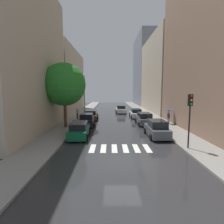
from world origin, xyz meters
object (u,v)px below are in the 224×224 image
(parked_car_right_nearest, at_px, (157,129))
(street_tree_left, at_px, (64,84))
(parked_car_left_second, at_px, (87,120))
(parked_car_right_second, at_px, (144,119))
(parked_car_left_nearest, at_px, (79,130))
(parked_car_left_third, at_px, (91,115))
(pedestrian_foreground, at_px, (77,113))
(traffic_light_right_corner, at_px, (190,109))
(lamp_post_left, at_px, (84,92))
(car_midroad, at_px, (121,109))
(parked_car_right_third, at_px, (136,113))
(pedestrian_near_tree, at_px, (169,113))

(parked_car_right_nearest, xyz_separation_m, street_tree_left, (-10.42, 4.39, 4.66))
(parked_car_left_second, relative_size, parked_car_right_second, 0.91)
(parked_car_left_nearest, bearing_deg, parked_car_left_second, -2.23)
(parked_car_left_second, height_order, parked_car_right_second, parked_car_left_second)
(parked_car_left_second, xyz_separation_m, parked_car_left_third, (0.03, 5.32, -0.05))
(pedestrian_foreground, bearing_deg, traffic_light_right_corner, 137.96)
(parked_car_left_third, bearing_deg, lamp_post_left, 21.06)
(parked_car_left_nearest, relative_size, parked_car_right_nearest, 1.10)
(parked_car_left_nearest, distance_m, parked_car_right_nearest, 7.93)
(parked_car_left_third, distance_m, parked_car_right_nearest, 13.56)
(parked_car_left_second, bearing_deg, pedestrian_foreground, 19.86)
(traffic_light_right_corner, bearing_deg, parked_car_left_third, 121.74)
(parked_car_left_nearest, height_order, parked_car_right_nearest, parked_car_right_nearest)
(car_midroad, relative_size, street_tree_left, 0.56)
(parked_car_left_nearest, distance_m, parked_car_right_second, 10.42)
(parked_car_left_nearest, bearing_deg, car_midroad, -17.42)
(parked_car_left_second, relative_size, lamp_post_left, 0.57)
(parked_car_right_second, distance_m, lamp_post_left, 13.26)
(parked_car_left_nearest, height_order, parked_car_right_third, parked_car_left_nearest)
(parked_car_left_nearest, distance_m, parked_car_left_third, 11.02)
(parked_car_right_third, distance_m, street_tree_left, 14.42)
(parked_car_right_nearest, distance_m, parked_car_right_third, 13.44)
(parked_car_right_nearest, relative_size, car_midroad, 0.99)
(parked_car_left_third, distance_m, lamp_post_left, 5.83)
(parked_car_left_nearest, xyz_separation_m, street_tree_left, (-2.49, 4.38, 4.74))
(car_midroad, bearing_deg, parked_car_left_second, 157.39)
(parked_car_left_third, distance_m, parked_car_right_third, 8.01)
(pedestrian_foreground, height_order, traffic_light_right_corner, traffic_light_right_corner)
(parked_car_right_second, bearing_deg, parked_car_right_third, 1.96)
(parked_car_left_third, relative_size, car_midroad, 1.04)
(parked_car_left_second, bearing_deg, parked_car_right_second, -84.81)
(street_tree_left, bearing_deg, parked_car_left_third, 69.07)
(parked_car_left_nearest, xyz_separation_m, lamp_post_left, (-1.60, 15.25, 3.66))
(lamp_post_left, bearing_deg, parked_car_right_nearest, -58.03)
(parked_car_right_second, distance_m, pedestrian_near_tree, 3.45)
(parked_car_right_second, xyz_separation_m, street_tree_left, (-10.42, -2.39, 4.69))
(parked_car_left_second, xyz_separation_m, traffic_light_right_corner, (9.38, -9.81, 2.49))
(parked_car_left_second, height_order, parked_car_right_nearest, parked_car_right_nearest)
(parked_car_left_third, height_order, traffic_light_right_corner, traffic_light_right_corner)
(pedestrian_near_tree, bearing_deg, parked_car_right_second, -165.48)
(parked_car_left_nearest, relative_size, parked_car_left_second, 1.14)
(lamp_post_left, bearing_deg, traffic_light_right_corner, -60.39)
(parked_car_left_second, xyz_separation_m, parked_car_right_second, (7.91, 1.07, -0.01))
(parked_car_right_nearest, relative_size, parked_car_right_third, 0.92)
(pedestrian_near_tree, distance_m, lamp_post_left, 15.78)
(street_tree_left, bearing_deg, pedestrian_near_tree, 9.02)
(parked_car_left_nearest, bearing_deg, lamp_post_left, 3.96)
(pedestrian_near_tree, xyz_separation_m, traffic_light_right_corner, (-1.87, -10.67, 1.70))
(parked_car_right_second, xyz_separation_m, parked_car_right_third, (-0.24, 6.66, -0.05))
(pedestrian_near_tree, xyz_separation_m, street_tree_left, (-13.77, -2.18, 3.88))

